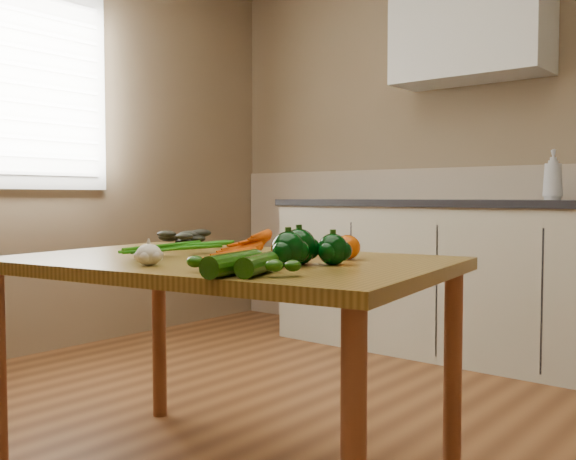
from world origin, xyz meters
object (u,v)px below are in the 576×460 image
(leafy_greens, at_px, (183,235))
(pepper_a, at_px, (299,247))
(table, at_px, (225,283))
(zucchini_b, at_px, (234,263))
(soap_bottle_a, at_px, (553,175))
(carrot_bunch, at_px, (224,247))
(tomato_a, at_px, (301,246))
(tomato_c, at_px, (347,247))
(tomato_b, at_px, (338,248))
(pepper_c, at_px, (288,249))
(garlic_bulb, at_px, (149,255))
(pepper_b, at_px, (333,249))
(zucchini_a, at_px, (257,264))

(leafy_greens, bearing_deg, pepper_a, -15.18)
(table, bearing_deg, zucchini_b, -51.13)
(soap_bottle_a, bearing_deg, carrot_bunch, 56.27)
(leafy_greens, bearing_deg, carrot_bunch, -25.67)
(tomato_a, height_order, tomato_c, tomato_c)
(tomato_c, bearing_deg, zucchini_b, -89.58)
(leafy_greens, bearing_deg, tomato_b, 3.27)
(pepper_a, bearing_deg, tomato_b, 96.46)
(carrot_bunch, height_order, pepper_a, pepper_a)
(carrot_bunch, height_order, leafy_greens, leafy_greens)
(soap_bottle_a, xyz_separation_m, tomato_a, (-0.20, -1.92, -0.28))
(pepper_a, distance_m, pepper_c, 0.07)
(table, height_order, tomato_b, tomato_b)
(garlic_bulb, bearing_deg, pepper_a, 44.56)
(pepper_c, relative_size, tomato_b, 1.51)
(carrot_bunch, distance_m, pepper_b, 0.38)
(pepper_b, height_order, tomato_a, pepper_b)
(soap_bottle_a, relative_size, leafy_greens, 1.40)
(soap_bottle_a, bearing_deg, zucchini_a, 66.01)
(garlic_bulb, bearing_deg, tomato_b, 62.63)
(pepper_b, bearing_deg, tomato_b, 120.81)
(tomato_a, relative_size, tomato_c, 0.83)
(leafy_greens, height_order, tomato_a, leafy_greens)
(pepper_a, relative_size, tomato_a, 1.47)
(tomato_b, bearing_deg, zucchini_a, -78.12)
(tomato_c, bearing_deg, pepper_b, -69.75)
(carrot_bunch, height_order, pepper_b, pepper_b)
(soap_bottle_a, xyz_separation_m, leafy_greens, (-0.76, -1.94, -0.26))
(leafy_greens, xyz_separation_m, zucchini_b, (0.75, -0.49, -0.02))
(table, height_order, garlic_bulb, garlic_bulb)
(soap_bottle_a, bearing_deg, tomato_b, 63.09)
(table, distance_m, pepper_b, 0.40)
(leafy_greens, distance_m, tomato_a, 0.56)
(zucchini_a, bearing_deg, soap_bottle_a, 90.88)
(pepper_b, bearing_deg, garlic_bulb, -138.07)
(leafy_greens, height_order, zucchini_a, leafy_greens)
(carrot_bunch, relative_size, leafy_greens, 1.30)
(leafy_greens, xyz_separation_m, tomato_a, (0.56, 0.02, -0.02))
(soap_bottle_a, distance_m, garlic_bulb, 2.47)
(table, relative_size, zucchini_a, 8.02)
(pepper_b, bearing_deg, soap_bottle_a, 91.17)
(tomato_a, height_order, zucchini_b, tomato_a)
(table, distance_m, garlic_bulb, 0.31)
(pepper_b, bearing_deg, leafy_greens, 169.70)
(carrot_bunch, relative_size, pepper_a, 2.51)
(table, xyz_separation_m, tomato_b, (0.27, 0.24, 0.11))
(garlic_bulb, xyz_separation_m, zucchini_a, (0.38, 0.04, -0.00))
(soap_bottle_a, relative_size, tomato_c, 3.30)
(table, bearing_deg, tomato_a, 49.43)
(table, relative_size, pepper_a, 14.73)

